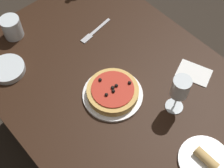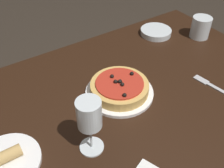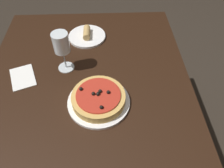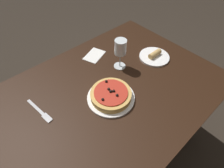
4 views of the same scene
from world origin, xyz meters
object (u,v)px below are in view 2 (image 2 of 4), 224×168
(side_plate, at_px, (6,161))
(side_bowl, at_px, (156,32))
(pizza, at_px, (120,87))
(fork, at_px, (213,87))
(wine_glass, at_px, (89,117))
(water_cup, at_px, (201,27))
(dinner_plate, at_px, (119,92))
(dining_table, at_px, (128,117))

(side_plate, bearing_deg, side_bowl, -159.11)
(pizza, height_order, fork, pizza)
(wine_glass, xyz_separation_m, side_bowl, (-0.58, -0.39, -0.12))
(side_bowl, bearing_deg, side_plate, 20.89)
(pizza, xyz_separation_m, fork, (-0.31, 0.16, -0.03))
(wine_glass, relative_size, fork, 0.99)
(side_bowl, distance_m, fork, 0.42)
(pizza, relative_size, water_cup, 2.11)
(dinner_plate, relative_size, wine_glass, 1.31)
(dinner_plate, height_order, side_plate, side_plate)
(water_cup, height_order, side_bowl, water_cup)
(wine_glass, bearing_deg, side_bowl, -146.10)
(dining_table, bearing_deg, wine_glass, 24.98)
(dining_table, xyz_separation_m, fork, (-0.30, 0.11, 0.09))
(pizza, height_order, side_plate, pizza)
(fork, bearing_deg, water_cup, -47.61)
(fork, xyz_separation_m, side_plate, (0.73, -0.10, 0.01))
(dining_table, distance_m, side_plate, 0.44)
(side_bowl, relative_size, side_plate, 0.77)
(wine_glass, xyz_separation_m, side_plate, (0.22, -0.09, -0.12))
(side_bowl, xyz_separation_m, side_plate, (0.80, 0.31, -0.00))
(pizza, distance_m, fork, 0.35)
(dinner_plate, xyz_separation_m, fork, (-0.31, 0.16, -0.00))
(water_cup, bearing_deg, pizza, 12.41)
(dinner_plate, bearing_deg, water_cup, -167.60)
(dinner_plate, height_order, pizza, pizza)
(side_plate, bearing_deg, fork, 171.92)
(pizza, height_order, side_bowl, pizza)
(fork, bearing_deg, dining_table, 61.11)
(dining_table, height_order, pizza, pizza)
(dining_table, height_order, water_cup, water_cup)
(side_plate, bearing_deg, water_cup, -169.46)
(dinner_plate, xyz_separation_m, wine_glass, (0.20, 0.14, 0.13))
(water_cup, relative_size, side_bowl, 0.67)
(dining_table, height_order, side_plate, side_plate)
(dinner_plate, xyz_separation_m, pizza, (-0.00, 0.00, 0.03))
(dining_table, distance_m, side_bowl, 0.49)
(dining_table, xyz_separation_m, water_cup, (-0.53, -0.17, 0.13))
(dining_table, height_order, wine_glass, wine_glass)
(dinner_plate, xyz_separation_m, side_plate, (0.42, 0.06, 0.00))
(dining_table, height_order, dinner_plate, dinner_plate)
(dining_table, height_order, fork, fork)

